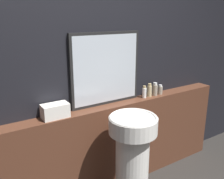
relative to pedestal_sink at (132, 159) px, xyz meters
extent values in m
cube|color=black|center=(-0.05, 0.51, 0.73)|extent=(8.00, 0.06, 2.50)
cube|color=#512D1E|center=(-0.05, 0.40, -0.08)|extent=(2.94, 0.16, 0.88)
cylinder|color=silver|center=(0.00, 0.00, -0.13)|extent=(0.29, 0.29, 0.77)
cylinder|color=silver|center=(0.00, 0.00, 0.32)|extent=(0.40, 0.40, 0.13)
torus|color=silver|center=(0.00, 0.00, 0.39)|extent=(0.39, 0.39, 0.02)
cube|color=black|center=(0.03, 0.46, 0.70)|extent=(0.72, 0.03, 0.68)
cube|color=#B2BCC6|center=(0.03, 0.45, 0.70)|extent=(0.67, 0.02, 0.63)
cube|color=silver|center=(-0.51, 0.40, 0.42)|extent=(0.22, 0.12, 0.12)
cylinder|color=white|center=(0.45, 0.40, 0.42)|extent=(0.04, 0.04, 0.10)
cylinder|color=tan|center=(0.45, 0.40, 0.48)|extent=(0.03, 0.03, 0.02)
cylinder|color=#C6B284|center=(0.52, 0.40, 0.42)|extent=(0.05, 0.05, 0.12)
cylinder|color=tan|center=(0.52, 0.40, 0.49)|extent=(0.03, 0.03, 0.03)
cylinder|color=gray|center=(0.59, 0.40, 0.42)|extent=(0.06, 0.06, 0.11)
cylinder|color=silver|center=(0.59, 0.40, 0.49)|extent=(0.04, 0.04, 0.03)
cylinder|color=gray|center=(0.67, 0.40, 0.41)|extent=(0.05, 0.05, 0.09)
cylinder|color=silver|center=(0.67, 0.40, 0.46)|extent=(0.04, 0.04, 0.02)
camera|label=1|loc=(-1.16, -1.47, 1.18)|focal=40.00mm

